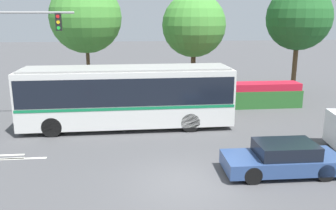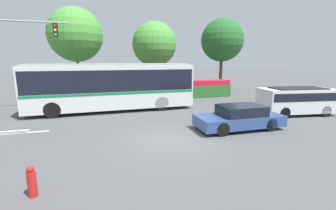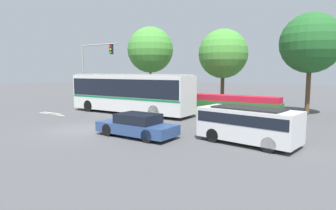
% 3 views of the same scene
% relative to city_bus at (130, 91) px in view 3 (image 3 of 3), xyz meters
% --- Properties ---
extents(ground_plane, '(140.00, 140.00, 0.00)m').
position_rel_city_bus_xyz_m(ground_plane, '(2.09, -6.84, -1.86)').
color(ground_plane, '#4C4C4F').
extents(city_bus, '(11.12, 2.63, 3.26)m').
position_rel_city_bus_xyz_m(city_bus, '(0.00, 0.00, 0.00)').
color(city_bus, silver).
rests_on(city_bus, ground).
extents(sedan_foreground, '(4.47, 1.82, 1.24)m').
position_rel_city_bus_xyz_m(sedan_foreground, '(5.93, -6.40, -1.26)').
color(sedan_foreground, navy).
rests_on(sedan_foreground, ground).
extents(suv_left_lane, '(4.93, 2.62, 1.77)m').
position_rel_city_bus_xyz_m(suv_left_lane, '(11.38, -4.66, -0.83)').
color(suv_left_lane, silver).
rests_on(suv_left_lane, ground).
extents(traffic_light_pole, '(4.93, 0.24, 6.32)m').
position_rel_city_bus_xyz_m(traffic_light_pole, '(-6.32, 1.61, 2.33)').
color(traffic_light_pole, gray).
rests_on(traffic_light_pole, ground).
extents(flowering_hedge, '(9.12, 1.37, 1.60)m').
position_rel_city_bus_xyz_m(flowering_hedge, '(6.71, 3.63, -1.07)').
color(flowering_hedge, '#286028').
rests_on(flowering_hedge, ground).
extents(street_tree_left, '(4.79, 4.79, 8.13)m').
position_rel_city_bus_xyz_m(street_tree_left, '(-2.70, 6.50, 3.87)').
color(street_tree_left, brown).
rests_on(street_tree_left, ground).
extents(street_tree_centre, '(4.66, 4.66, 7.48)m').
position_rel_city_bus_xyz_m(street_tree_centre, '(4.89, 7.88, 3.28)').
color(street_tree_centre, brown).
rests_on(street_tree_centre, ground).
extents(street_tree_right, '(4.70, 4.70, 8.04)m').
position_rel_city_bus_xyz_m(street_tree_right, '(12.47, 7.09, 3.81)').
color(street_tree_right, brown).
rests_on(street_tree_right, ground).
extents(lane_stripe_near, '(2.40, 0.16, 0.01)m').
position_rel_city_bus_xyz_m(lane_stripe_near, '(-5.65, -3.46, -1.85)').
color(lane_stripe_near, silver).
rests_on(lane_stripe_near, ground).
extents(lane_stripe_mid, '(2.40, 0.16, 0.01)m').
position_rel_city_bus_xyz_m(lane_stripe_mid, '(-4.61, -3.93, -1.85)').
color(lane_stripe_mid, silver).
rests_on(lane_stripe_mid, ground).
extents(lane_stripe_far, '(2.40, 0.16, 0.01)m').
position_rel_city_bus_xyz_m(lane_stripe_far, '(-5.54, -3.85, -1.85)').
color(lane_stripe_far, silver).
rests_on(lane_stripe_far, ground).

